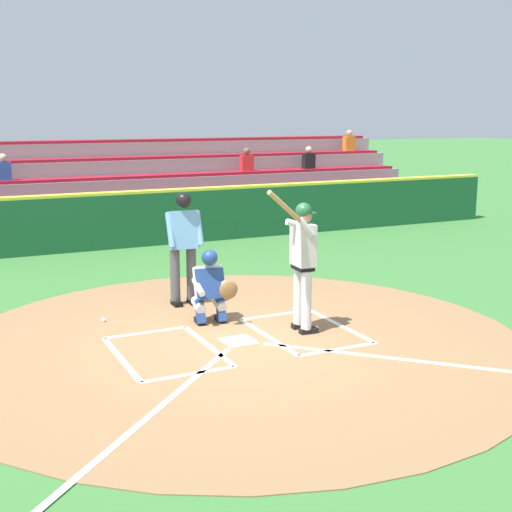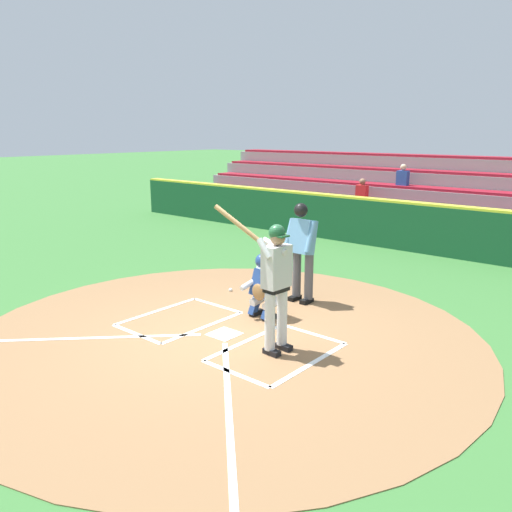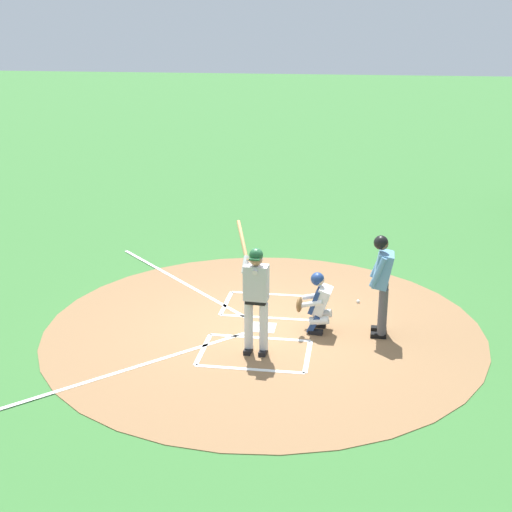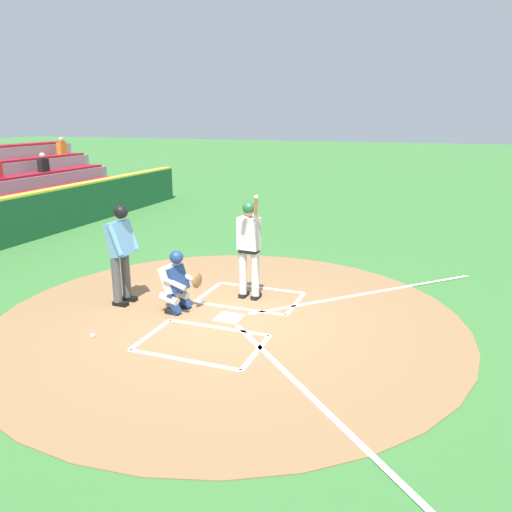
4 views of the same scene
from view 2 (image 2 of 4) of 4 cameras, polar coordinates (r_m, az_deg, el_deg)
ground_plane at (r=8.24m, az=-3.49°, el=-8.65°), size 120.00×120.00×0.00m
dirt_circle at (r=8.24m, az=-3.49°, el=-8.61°), size 8.00×8.00×0.01m
home_plate_and_chalk at (r=7.68m, az=-8.12°, el=-10.37°), size 7.93×4.91×0.01m
batter at (r=7.26m, az=2.14°, el=-2.54°), size 0.96×0.67×2.13m
catcher at (r=8.74m, az=0.83°, el=-3.20°), size 0.59×0.65×1.13m
plate_umpire at (r=9.49m, az=5.07°, el=1.13°), size 0.59×0.42×1.86m
baseball at (r=10.34m, az=-2.82°, el=-3.74°), size 0.07×0.07×0.07m
backstop_wall at (r=14.24m, az=17.86°, el=2.97°), size 22.00×0.36×1.31m
bleacher_stand at (r=17.24m, az=22.18°, el=5.04°), size 20.00×4.25×2.55m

